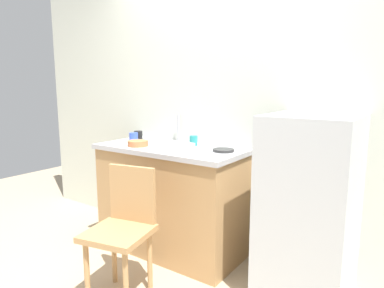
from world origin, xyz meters
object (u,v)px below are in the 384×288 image
Objects in this scene: hotplate at (223,150)px; cup_black at (138,135)px; chair at (123,226)px; refrigerator at (309,209)px; dish_tray at (174,146)px; cup_teal at (194,141)px; cup_blue at (134,137)px; terracotta_bowl at (138,143)px.

hotplate is 0.99m from cup_black.
hotplate is (0.34, 0.76, 0.45)m from chair.
refrigerator is 1.26m from chair.
refrigerator is at bearing 4.25° from dish_tray.
cup_teal is at bearing 0.44° from cup_black.
refrigerator is 14.54× the size of cup_teal.
cup_black is (-0.65, -0.00, -0.00)m from cup_teal.
refrigerator is at bearing 21.43° from chair.
cup_teal is at bearing 10.72° from cup_blue.
dish_tray is 3.47× the size of cup_black.
chair is 5.24× the size of hotplate.
cup_black reaches higher than chair.
chair is 10.99× the size of cup_blue.
cup_teal reaches higher than hotplate.
dish_tray reaches higher than hotplate.
dish_tray is 0.41m from hotplate.
cup_black is at bearing 175.41° from hotplate.
chair is (-1.04, -0.70, -0.13)m from refrigerator.
chair is at bearing -55.81° from terracotta_bowl.
hotplate is at bearing 16.03° from terracotta_bowl.
dish_tray is 1.65× the size of hotplate.
cup_teal reaches higher than dish_tray.
refrigerator is 7.41× the size of hotplate.
terracotta_bowl is 0.29m from cup_blue.
cup_black is at bearing 175.13° from refrigerator.
cup_teal is (-0.34, 0.08, 0.03)m from hotplate.
cup_black is at bearing 112.62° from cup_blue.
dish_tray is at bearing -20.12° from cup_black.
cup_blue is at bearing -178.23° from hotplate.
cup_teal is (0.00, 0.84, 0.48)m from chair.
chair is 1.06m from cup_blue.
dish_tray is 0.58m from cup_blue.
cup_teal is 0.65m from cup_black.
hotplate is at bearing -13.77° from cup_teal.
chair is 11.04× the size of cup_black.
terracotta_bowl is 0.75m from hotplate.
refrigerator is at bearing -1.23° from cup_blue.
refrigerator is 7.29× the size of terracotta_bowl.
refrigerator is 0.77m from hotplate.
cup_black is (-0.99, 0.08, 0.03)m from hotplate.
chair is at bearing -52.44° from cup_black.
terracotta_bowl is 1.02× the size of hotplate.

